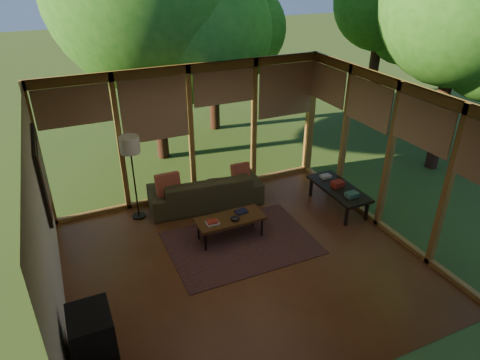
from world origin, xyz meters
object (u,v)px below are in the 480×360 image
sofa (205,190)px  floor_lamp (130,150)px  television (92,332)px  coffee_table (230,219)px  side_console (339,189)px

sofa → floor_lamp: bearing=1.8°
television → coffee_table: size_ratio=0.46×
coffee_table → side_console: 2.34m
floor_lamp → coffee_table: size_ratio=1.38×
television → floor_lamp: 3.68m
sofa → coffee_table: (-0.01, -1.29, 0.07)m
sofa → coffee_table: size_ratio=1.84×
television → floor_lamp: (1.18, 3.44, 0.56)m
floor_lamp → coffee_table: floor_lamp is taller
sofa → coffee_table: sofa is taller
side_console → television: bearing=-156.0°
floor_lamp → coffee_table: (1.33, -1.37, -1.01)m
floor_lamp → side_console: size_ratio=1.18×
floor_lamp → coffee_table: bearing=-45.9°
television → coffee_table: bearing=39.5°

